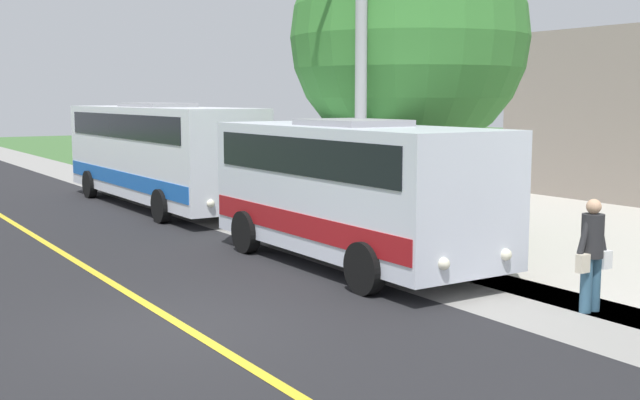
{
  "coord_description": "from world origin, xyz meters",
  "views": [
    {
      "loc": [
        4.32,
        10.44,
        3.27
      ],
      "look_at": [
        -3.5,
        -1.73,
        1.4
      ],
      "focal_mm": 44.54,
      "sensor_mm": 36.0,
      "label": 1
    }
  ],
  "objects_px": {
    "shuttle_bus_front": "(352,185)",
    "tree_curbside": "(409,38)",
    "transit_bus_rear": "(157,150)",
    "pedestrian_waiting": "(592,251)",
    "street_light_pole": "(356,47)"
  },
  "relations": [
    {
      "from": "shuttle_bus_front",
      "to": "transit_bus_rear",
      "type": "bearing_deg",
      "value": -89.55
    },
    {
      "from": "tree_curbside",
      "to": "pedestrian_waiting",
      "type": "bearing_deg",
      "value": 74.92
    },
    {
      "from": "pedestrian_waiting",
      "to": "tree_curbside",
      "type": "xyz_separation_m",
      "value": [
        -1.81,
        -6.72,
        3.68
      ]
    },
    {
      "from": "shuttle_bus_front",
      "to": "street_light_pole",
      "type": "distance_m",
      "value": 2.74
    },
    {
      "from": "transit_bus_rear",
      "to": "pedestrian_waiting",
      "type": "relative_size",
      "value": 5.87
    },
    {
      "from": "shuttle_bus_front",
      "to": "tree_curbside",
      "type": "bearing_deg",
      "value": -147.27
    },
    {
      "from": "transit_bus_rear",
      "to": "tree_curbside",
      "type": "bearing_deg",
      "value": 109.65
    },
    {
      "from": "tree_curbside",
      "to": "shuttle_bus_front",
      "type": "bearing_deg",
      "value": 32.73
    },
    {
      "from": "tree_curbside",
      "to": "transit_bus_rear",
      "type": "bearing_deg",
      "value": -70.35
    },
    {
      "from": "street_light_pole",
      "to": "tree_curbside",
      "type": "height_order",
      "value": "street_light_pole"
    },
    {
      "from": "transit_bus_rear",
      "to": "tree_curbside",
      "type": "height_order",
      "value": "tree_curbside"
    },
    {
      "from": "transit_bus_rear",
      "to": "street_light_pole",
      "type": "bearing_deg",
      "value": 92.48
    },
    {
      "from": "shuttle_bus_front",
      "to": "tree_curbside",
      "type": "xyz_separation_m",
      "value": [
        -2.87,
        -1.84,
        3.05
      ]
    },
    {
      "from": "pedestrian_waiting",
      "to": "tree_curbside",
      "type": "height_order",
      "value": "tree_curbside"
    },
    {
      "from": "pedestrian_waiting",
      "to": "transit_bus_rear",
      "type": "bearing_deg",
      "value": -85.66
    }
  ]
}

